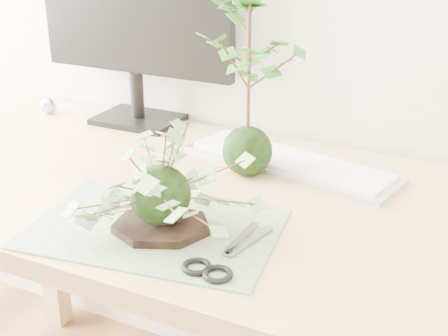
% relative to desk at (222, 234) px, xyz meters
% --- Properties ---
extents(desk, '(1.60, 0.70, 0.74)m').
position_rel_desk_xyz_m(desk, '(0.00, 0.00, 0.00)').
color(desk, tan).
rests_on(desk, ground_plane).
extents(cutting_mat, '(0.46, 0.34, 0.00)m').
position_rel_desk_xyz_m(cutting_mat, '(-0.04, -0.18, 0.09)').
color(cutting_mat, slate).
rests_on(cutting_mat, desk).
extents(stone_dish, '(0.23, 0.23, 0.01)m').
position_rel_desk_xyz_m(stone_dish, '(-0.03, -0.18, 0.10)').
color(stone_dish, black).
rests_on(stone_dish, cutting_mat).
extents(ivy_kokedama, '(0.35, 0.35, 0.21)m').
position_rel_desk_xyz_m(ivy_kokedama, '(-0.03, -0.18, 0.21)').
color(ivy_kokedama, black).
rests_on(ivy_kokedama, stone_dish).
extents(maple_kokedama, '(0.24, 0.24, 0.43)m').
position_rel_desk_xyz_m(maple_kokedama, '(0.00, 0.11, 0.39)').
color(maple_kokedama, black).
rests_on(maple_kokedama, desk).
extents(keyboard, '(0.50, 0.23, 0.02)m').
position_rel_desk_xyz_m(keyboard, '(0.07, 0.19, 0.10)').
color(keyboard, silver).
rests_on(keyboard, desk).
extents(monitor, '(0.52, 0.16, 0.46)m').
position_rel_desk_xyz_m(monitor, '(-0.39, 0.30, 0.35)').
color(monitor, black).
rests_on(monitor, desk).
extents(foil_ball, '(0.04, 0.04, 0.04)m').
position_rel_desk_xyz_m(foil_ball, '(-0.64, 0.24, 0.11)').
color(foil_ball, silver).
rests_on(foil_ball, desk).
extents(scissors, '(0.09, 0.20, 0.01)m').
position_rel_desk_xyz_m(scissors, '(0.11, -0.24, 0.10)').
color(scissors, '#969696').
rests_on(scissors, cutting_mat).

